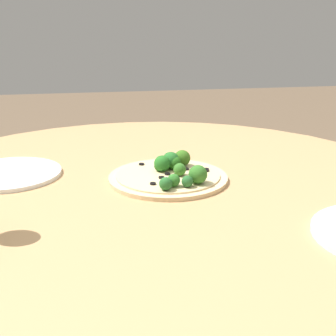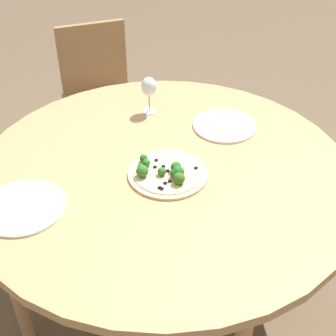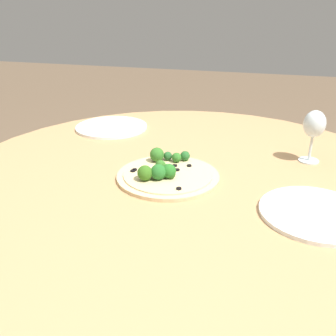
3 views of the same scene
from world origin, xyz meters
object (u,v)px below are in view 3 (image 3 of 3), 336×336
plate_near (316,213)px  plate_far (112,127)px  wine_glass (314,126)px  pizza (166,173)px

plate_near → plate_far: bearing=-33.1°
wine_glass → plate_far: bearing=-10.7°
pizza → plate_far: size_ratio=1.04×
pizza → plate_near: pizza is taller
wine_glass → plate_near: size_ratio=0.62×
pizza → wine_glass: wine_glass is taller
plate_far → wine_glass: bearing=169.3°
pizza → plate_far: bearing=-48.3°
pizza → plate_far: pizza is taller
wine_glass → plate_near: wine_glass is taller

